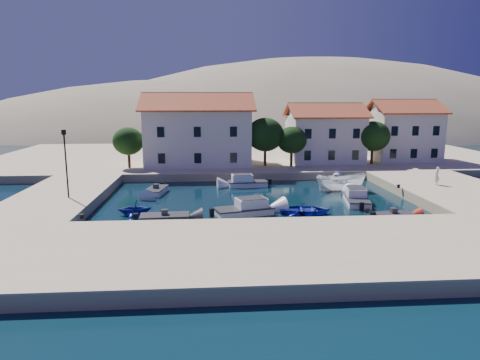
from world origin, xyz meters
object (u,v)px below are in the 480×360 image
Objects in this scene: building_mid at (324,132)px; boat_east at (341,191)px; building_left at (198,128)px; building_right at (403,129)px; cabin_cruiser_south at (244,209)px; pedestrian at (437,176)px; lamppost at (66,157)px; rowboat_south at (305,213)px; cabin_cruiser_east at (357,198)px.

boat_east is at bearing -98.12° from building_mid.
building_left is 1.56× the size of building_right.
cabin_cruiser_south is at bearing 130.22° from boat_east.
lamppost is at bearing -36.18° from pedestrian.
pedestrian is at bearing -67.52° from building_mid.
pedestrian is at bearing -60.07° from rowboat_south.
rowboat_south is (21.31, -3.41, -4.75)m from lamppost.
cabin_cruiser_east is (-2.39, -21.13, -4.75)m from building_mid.
building_left is at bearing -74.67° from pedestrian.
pedestrian is at bearing -33.48° from building_left.
building_left is 26.07m from rowboat_south.
building_mid is at bearing 45.01° from cabin_cruiser_south.
building_mid is at bearing -175.24° from building_right.
lamppost is 16.83m from cabin_cruiser_south.
lamppost is at bearing 152.16° from cabin_cruiser_south.
building_right is 26.87m from cabin_cruiser_east.
lamppost is 1.39× the size of rowboat_south.
cabin_cruiser_east is at bearing 0.30° from cabin_cruiser_south.
building_left is 23.10m from lamppost.
lamppost is 28.21m from boat_east.
building_mid is 16.59m from boat_east.
building_right is 4.94× the size of pedestrian.
rowboat_south is at bearing 148.44° from boat_east.
cabin_cruiser_south is 11.65m from cabin_cruiser_east.
building_left is at bearing 29.51° from rowboat_south.
cabin_cruiser_east reaches higher than boat_east.
building_left is 30.66m from pedestrian.
pedestrian is at bearing 1.65° from cabin_cruiser_south.
pedestrian is (20.93, 6.61, 1.48)m from cabin_cruiser_south.
building_right reaches higher than cabin_cruiser_south.
rowboat_south is at bearing -67.26° from building_left.
lamppost is (-11.50, -20.00, -1.18)m from building_left.
cabin_cruiser_east is 5.56m from boat_east.
building_mid is at bearing -108.71° from pedestrian.
building_right is 2.12× the size of rowboat_south.
building_right is at bearing -22.60° from cabin_cruiser_east.
building_mid is 1.98× the size of cabin_cruiser_east.
cabin_cruiser_south is 0.99× the size of boat_east.
cabin_cruiser_south is at bearing 96.37° from rowboat_south.
cabin_cruiser_east is at bearing -179.21° from boat_east.
cabin_cruiser_south and cabin_cruiser_east have the same top height.
cabin_cruiser_south is (4.42, -23.38, -5.46)m from building_left.
cabin_cruiser_south is at bearing -119.12° from building_mid.
boat_east is at bearing 8.72° from cabin_cruiser_east.
building_mid is 2.35× the size of rowboat_south.
building_left is 30.07m from building_right.
cabin_cruiser_south reaches higher than boat_east.
boat_east is at bearing -27.29° from rowboat_south.
building_mid reaches higher than pedestrian.
boat_east is (5.96, 8.82, 0.00)m from rowboat_south.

